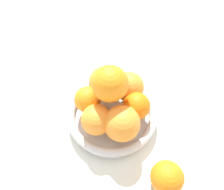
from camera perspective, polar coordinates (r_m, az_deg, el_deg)
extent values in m
plane|color=silver|center=(0.59, 0.00, -6.15)|extent=(4.00, 4.00, 0.00)
cylinder|color=silver|center=(0.58, 0.00, -5.68)|extent=(0.22, 0.22, 0.02)
torus|color=silver|center=(0.56, 0.00, -4.69)|extent=(0.23, 0.23, 0.02)
sphere|color=orange|center=(0.52, 6.41, -2.86)|extent=(0.07, 0.07, 0.07)
sphere|color=orange|center=(0.55, 4.45, 2.16)|extent=(0.08, 0.08, 0.08)
sphere|color=orange|center=(0.55, -1.80, 3.29)|extent=(0.08, 0.08, 0.08)
sphere|color=orange|center=(0.53, -6.38, -1.16)|extent=(0.07, 0.07, 0.07)
sphere|color=orange|center=(0.50, -4.08, -6.46)|extent=(0.07, 0.07, 0.07)
sphere|color=orange|center=(0.49, 2.60, -7.42)|extent=(0.08, 0.08, 0.08)
sphere|color=orange|center=(0.47, -0.53, 3.00)|extent=(0.08, 0.08, 0.08)
sphere|color=orange|center=(0.51, 14.17, -20.12)|extent=(0.07, 0.07, 0.07)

